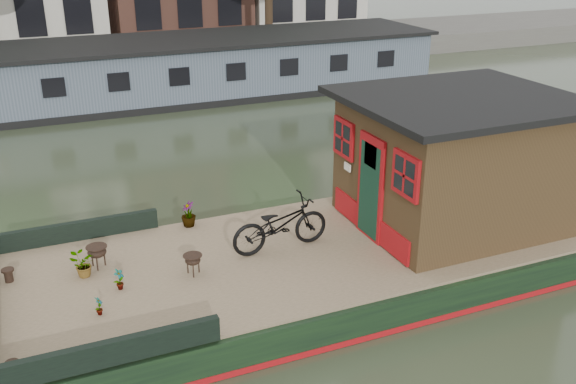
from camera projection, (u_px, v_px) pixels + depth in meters
name	position (u px, v px, depth m)	size (l,w,h in m)	color
ground	(346.00, 272.00, 11.71)	(120.00, 120.00, 0.00)	#2E3522
houseboat_hull	(279.00, 273.00, 11.13)	(14.01, 4.02, 0.60)	black
houseboat_deck	(347.00, 242.00, 11.48)	(11.80, 3.80, 0.05)	#897255
bow_bulwark	(47.00, 290.00, 9.56)	(3.00, 4.00, 0.35)	black
cabin	(455.00, 160.00, 11.79)	(4.00, 3.50, 2.42)	#312213
bicycle	(280.00, 224.00, 11.00)	(0.62, 1.77, 0.93)	black
potted_plant_a	(119.00, 279.00, 9.85)	(0.19, 0.13, 0.35)	#A2392E
potted_plant_c	(82.00, 265.00, 10.20)	(0.37, 0.32, 0.41)	brown
potted_plant_d	(188.00, 214.00, 11.93)	(0.27, 0.27, 0.49)	#985E29
potted_plant_e	(99.00, 306.00, 9.21)	(0.16, 0.11, 0.30)	#A1512F
brazier_front	(193.00, 265.00, 10.28)	(0.33, 0.33, 0.35)	black
brazier_rear	(98.00, 257.00, 10.49)	(0.36, 0.36, 0.39)	black
bollard_port	(8.00, 275.00, 10.09)	(0.19, 0.19, 0.22)	black
bollard_stbd	(13.00, 369.00, 7.98)	(0.18, 0.18, 0.20)	black
far_houseboat	(166.00, 72.00, 23.24)	(20.40, 4.40, 2.11)	#4C5766
quay	(134.00, 56.00, 28.96)	(60.00, 6.00, 0.90)	#47443F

